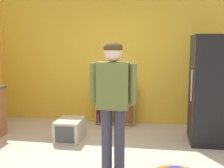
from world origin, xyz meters
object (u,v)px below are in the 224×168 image
refrigerator (213,90)px  standing_person (113,96)px  bookshelf (113,106)px  pet_carrier (70,130)px

refrigerator → standing_person: (-1.44, -1.37, 0.11)m
standing_person → refrigerator: bearing=43.5°
bookshelf → standing_person: 2.29m
standing_person → pet_carrier: 1.65m
pet_carrier → refrigerator: bearing=6.7°
bookshelf → refrigerator: bearing=-24.4°
bookshelf → pet_carrier: size_ratio=1.54×
bookshelf → pet_carrier: bearing=-118.2°
standing_person → pet_carrier: standing_person is taller
refrigerator → standing_person: 1.99m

